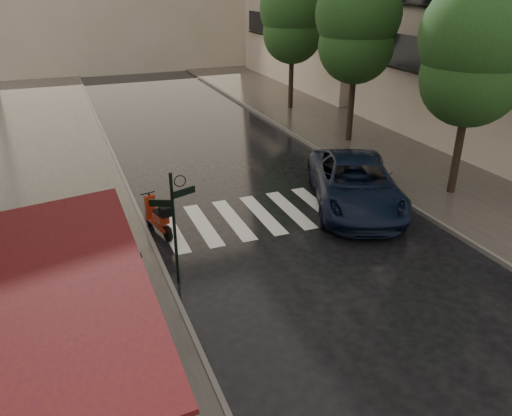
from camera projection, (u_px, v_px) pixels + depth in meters
ground at (264, 341)px, 11.07m from camera, size 120.00×120.00×0.00m
sidewalk_near at (41, 181)px, 19.61m from camera, size 6.00×60.00×0.12m
sidewalk_far at (361, 139)px, 24.61m from camera, size 5.50×60.00×0.12m
curb_near at (120, 170)px, 20.64m from camera, size 0.12×60.00×0.16m
curb_far at (311, 145)px, 23.66m from camera, size 0.12×60.00×0.16m
crosswalk at (276, 212)px, 17.12m from camera, size 7.85×3.20×0.01m
signpost at (174, 220)px, 12.42m from camera, size 1.17×0.29×3.10m
tree_near at (477, 45)px, 16.29m from camera, size 3.80×3.80×7.99m
tree_mid at (358, 20)px, 22.03m from camera, size 3.80×3.80×8.34m
tree_far at (293, 14)px, 28.05m from camera, size 3.80×3.80×8.16m
pedestrian_with_umbrella at (30, 231)px, 12.13m from camera, size 1.27×1.27×2.40m
scooter at (159, 218)px, 15.46m from camera, size 0.72×1.76×1.18m
parked_car at (355, 183)px, 17.28m from camera, size 4.85×6.65×1.68m
parasol_front at (125, 399)px, 7.55m from camera, size 0.47×0.47×2.61m
parasol_back at (146, 301)px, 10.09m from camera, size 0.44×0.44×2.34m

